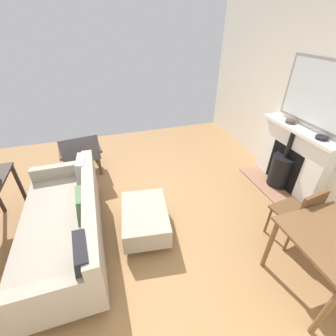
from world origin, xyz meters
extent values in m
cube|color=olive|center=(0.00, 0.00, 0.00)|extent=(5.56, 5.49, 0.01)
cube|color=silver|center=(-2.78, 0.00, 1.41)|extent=(0.12, 5.49, 2.83)
cube|color=#93664C|center=(-2.33, 0.08, 0.01)|extent=(0.38, 1.18, 0.03)
cube|color=white|center=(-2.62, 0.08, 0.49)|extent=(0.20, 1.24, 0.97)
cube|color=black|center=(-2.54, 0.08, 0.37)|extent=(0.06, 0.62, 0.68)
cylinder|color=black|center=(-2.50, 0.08, 0.29)|extent=(0.34, 0.34, 0.51)
cylinder|color=black|center=(-2.50, 0.08, 0.55)|extent=(0.36, 0.36, 0.02)
cylinder|color=black|center=(-2.50, 0.08, 0.77)|extent=(0.07, 0.07, 0.41)
cube|color=white|center=(-2.59, 0.08, 1.00)|extent=(0.25, 1.32, 0.05)
cube|color=gray|center=(-2.69, 0.08, 1.52)|extent=(0.04, 1.11, 0.88)
cube|color=silver|center=(-2.67, 0.08, 1.52)|extent=(0.01, 1.03, 0.80)
cylinder|color=#47382D|center=(-2.60, -0.13, 1.05)|extent=(0.14, 0.14, 0.05)
torus|color=#47382D|center=(-2.60, -0.13, 1.07)|extent=(0.14, 0.14, 0.01)
cylinder|color=black|center=(-2.60, 0.45, 1.04)|extent=(0.16, 0.16, 0.04)
torus|color=black|center=(-2.60, 0.45, 1.06)|extent=(0.16, 0.16, 0.01)
cylinder|color=#B2B2B7|center=(1.18, -0.50, 0.05)|extent=(0.04, 0.04, 0.10)
cylinder|color=#B2B2B7|center=(1.16, 1.18, 0.05)|extent=(0.04, 0.04, 0.10)
cylinder|color=#B2B2B7|center=(0.48, -0.50, 0.05)|extent=(0.04, 0.04, 0.10)
cylinder|color=#B2B2B7|center=(0.46, 1.18, 0.05)|extent=(0.04, 0.04, 0.10)
cube|color=gray|center=(0.82, 0.34, 0.27)|extent=(0.89, 1.98, 0.33)
cube|color=gray|center=(0.44, 0.34, 0.60)|extent=(0.16, 1.98, 0.33)
cube|color=gray|center=(0.83, -0.59, 0.53)|extent=(0.83, 0.13, 0.19)
cube|color=gray|center=(0.81, 1.27, 0.53)|extent=(0.83, 0.13, 0.19)
cube|color=#99999E|center=(0.55, -0.39, 0.60)|extent=(0.18, 0.38, 0.38)
cube|color=#4C6B47|center=(0.54, 0.34, 0.58)|extent=(0.17, 0.34, 0.35)
cube|color=black|center=(0.54, 1.09, 0.60)|extent=(0.19, 0.38, 0.38)
cylinder|color=#B2B2B7|center=(0.02, 0.04, 0.04)|extent=(0.04, 0.04, 0.09)
cylinder|color=#B2B2B7|center=(0.10, 0.69, 0.04)|extent=(0.04, 0.04, 0.09)
cylinder|color=#B2B2B7|center=(-0.43, 0.10, 0.04)|extent=(0.04, 0.04, 0.09)
cylinder|color=#B2B2B7|center=(-0.35, 0.75, 0.04)|extent=(0.04, 0.04, 0.09)
cube|color=gray|center=(-0.16, 0.40, 0.23)|extent=(0.67, 0.88, 0.27)
cube|color=#4C3321|center=(0.39, -1.59, 0.18)|extent=(0.05, 0.05, 0.36)
cube|color=#4C3321|center=(0.90, -1.52, 0.18)|extent=(0.05, 0.05, 0.36)
cube|color=#4C3321|center=(0.33, -1.11, 0.18)|extent=(0.05, 0.05, 0.36)
cube|color=#4C3321|center=(0.83, -1.05, 0.18)|extent=(0.05, 0.05, 0.36)
cube|color=#4C4C56|center=(0.61, -1.32, 0.38)|extent=(0.67, 0.64, 0.08)
cube|color=#4C4C56|center=(0.58, -1.07, 0.61)|extent=(0.61, 0.19, 0.40)
cube|color=#4C3321|center=(0.29, -1.36, 0.47)|extent=(0.11, 0.53, 0.04)
cube|color=#4C3321|center=(0.93, -1.27, 0.47)|extent=(0.11, 0.53, 0.04)
cube|color=black|center=(1.41, -0.56, 0.37)|extent=(0.04, 0.04, 0.74)
cylinder|color=brown|center=(-1.33, 1.30, 0.36)|extent=(0.05, 0.05, 0.71)
cylinder|color=brown|center=(-1.33, 2.00, 0.36)|extent=(0.05, 0.05, 0.71)
cylinder|color=brown|center=(-1.98, 0.85, 0.22)|extent=(0.04, 0.04, 0.43)
cylinder|color=brown|center=(-1.66, 0.89, 0.22)|extent=(0.04, 0.04, 0.43)
cylinder|color=brown|center=(-2.02, 1.16, 0.22)|extent=(0.04, 0.04, 0.43)
cylinder|color=brown|center=(-1.71, 1.20, 0.22)|extent=(0.04, 0.04, 0.43)
cube|color=brown|center=(-1.84, 1.03, 0.44)|extent=(0.45, 0.45, 0.02)
cube|color=brown|center=(-1.87, 1.19, 0.65)|extent=(0.36, 0.08, 0.39)
camera|label=1|loc=(0.17, 2.49, 2.39)|focal=24.51mm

